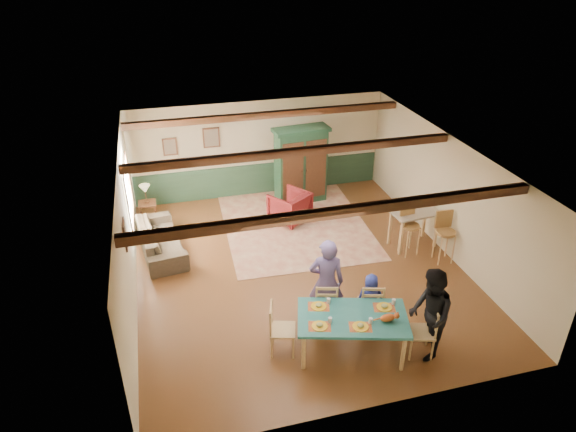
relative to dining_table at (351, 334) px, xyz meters
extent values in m
plane|color=#522E17|center=(-0.16, 2.76, -0.39)|extent=(8.00, 8.00, 0.00)
cube|color=beige|center=(-0.16, 6.76, 0.96)|extent=(7.00, 0.02, 2.70)
cube|color=beige|center=(-3.66, 2.76, 0.96)|extent=(0.02, 8.00, 2.70)
cube|color=beige|center=(3.34, 2.76, 0.96)|extent=(0.02, 8.00, 2.70)
cube|color=white|center=(-0.16, 2.76, 2.31)|extent=(7.00, 8.00, 0.02)
cube|color=#213C29|center=(-0.16, 6.74, 0.06)|extent=(6.95, 0.03, 0.90)
cube|color=#331B0E|center=(-0.16, 0.46, 2.22)|extent=(6.95, 0.16, 0.16)
cube|color=#331B0E|center=(-0.16, 3.16, 2.22)|extent=(6.95, 0.16, 0.16)
cube|color=#331B0E|center=(-0.16, 5.76, 2.22)|extent=(6.95, 0.16, 0.16)
imported|color=#5F4E87|center=(-0.17, 0.92, 0.51)|extent=(0.75, 0.60, 1.80)
imported|color=black|center=(1.25, -0.37, 0.47)|extent=(0.86, 0.99, 1.72)
imported|color=navy|center=(0.64, 0.69, 0.13)|extent=(0.59, 0.46, 1.05)
cube|color=beige|center=(0.29, 4.65, -0.39)|extent=(3.71, 4.34, 0.01)
cube|color=#143220|center=(0.82, 5.98, 0.67)|extent=(1.55, 0.74, 2.11)
imported|color=#430D12|center=(0.22, 4.93, 0.01)|extent=(1.21, 1.22, 0.81)
imported|color=#3B3225|center=(-3.07, 4.28, -0.07)|extent=(1.15, 2.32, 0.65)
camera|label=1|loc=(-2.85, -6.35, 6.10)|focal=32.00mm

